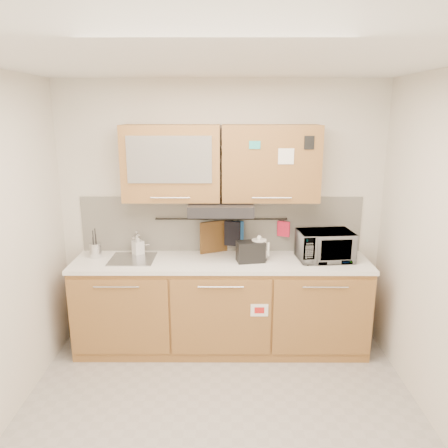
{
  "coord_description": "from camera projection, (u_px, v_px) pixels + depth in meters",
  "views": [
    {
      "loc": [
        0.04,
        -2.76,
        2.3
      ],
      "look_at": [
        0.03,
        1.05,
        1.31
      ],
      "focal_mm": 35.0,
      "sensor_mm": 36.0,
      "label": 1
    }
  ],
  "objects": [
    {
      "name": "range_hood",
      "position": [
        221.0,
        208.0,
        4.1
      ],
      "size": [
        0.6,
        0.46,
        0.1
      ],
      "primitive_type": "cube",
      "color": "black",
      "rests_on": "upper_cabinets"
    },
    {
      "name": "upper_cabinets",
      "position": [
        221.0,
        163.0,
        4.07
      ],
      "size": [
        1.82,
        0.37,
        0.7
      ],
      "color": "#A67B3B",
      "rests_on": "wall_back"
    },
    {
      "name": "microwave",
      "position": [
        325.0,
        246.0,
        4.14
      ],
      "size": [
        0.54,
        0.4,
        0.28
      ],
      "primitive_type": "imported",
      "rotation": [
        0.0,
        0.0,
        0.11
      ],
      "color": "#999999",
      "rests_on": "countertop"
    },
    {
      "name": "utensil_rail",
      "position": [
        221.0,
        219.0,
        4.33
      ],
      "size": [
        1.3,
        0.02,
        0.02
      ],
      "primitive_type": "cylinder",
      "rotation": [
        0.0,
        1.57,
        0.0
      ],
      "color": "black",
      "rests_on": "backsplash"
    },
    {
      "name": "backsplash",
      "position": [
        221.0,
        224.0,
        4.38
      ],
      "size": [
        2.8,
        0.02,
        0.56
      ],
      "primitive_type": "cube",
      "color": "silver",
      "rests_on": "countertop"
    },
    {
      "name": "ceiling",
      "position": [
        219.0,
        59.0,
        2.59
      ],
      "size": [
        3.2,
        3.2,
        0.0
      ],
      "primitive_type": "plane",
      "rotation": [
        3.14,
        0.0,
        0.0
      ],
      "color": "white",
      "rests_on": "wall_back"
    },
    {
      "name": "oven_mitt",
      "position": [
        238.0,
        231.0,
        4.35
      ],
      "size": [
        0.12,
        0.04,
        0.19
      ],
      "primitive_type": "cube",
      "rotation": [
        0.0,
        0.0,
        0.08
      ],
      "color": "#215498",
      "rests_on": "utensil_rail"
    },
    {
      "name": "kettle",
      "position": [
        259.0,
        250.0,
        4.14
      ],
      "size": [
        0.18,
        0.16,
        0.25
      ],
      "rotation": [
        0.0,
        0.0,
        -0.07
      ],
      "color": "white",
      "rests_on": "countertop"
    },
    {
      "name": "dark_pouch",
      "position": [
        232.0,
        233.0,
        4.35
      ],
      "size": [
        0.17,
        0.09,
        0.25
      ],
      "primitive_type": "cube",
      "rotation": [
        0.0,
        0.0,
        -0.31
      ],
      "color": "black",
      "rests_on": "utensil_rail"
    },
    {
      "name": "soap_bottle",
      "position": [
        138.0,
        244.0,
        4.3
      ],
      "size": [
        0.13,
        0.14,
        0.21
      ],
      "primitive_type": "imported",
      "rotation": [
        0.0,
        0.0,
        0.69
      ],
      "color": "#999999",
      "rests_on": "countertop"
    },
    {
      "name": "utensil_crock",
      "position": [
        96.0,
        250.0,
        4.23
      ],
      "size": [
        0.12,
        0.12,
        0.29
      ],
      "rotation": [
        0.0,
        0.0,
        0.04
      ],
      "color": "silver",
      "rests_on": "countertop"
    },
    {
      "name": "toaster",
      "position": [
        251.0,
        251.0,
        4.1
      ],
      "size": [
        0.28,
        0.2,
        0.2
      ],
      "rotation": [
        0.0,
        0.0,
        0.18
      ],
      "color": "black",
      "rests_on": "countertop"
    },
    {
      "name": "sink",
      "position": [
        133.0,
        259.0,
        4.19
      ],
      "size": [
        0.42,
        0.4,
        0.26
      ],
      "color": "silver",
      "rests_on": "countertop"
    },
    {
      "name": "base_cabinet",
      "position": [
        221.0,
        309.0,
        4.3
      ],
      "size": [
        2.8,
        0.64,
        0.88
      ],
      "color": "#A67B3B",
      "rests_on": "floor"
    },
    {
      "name": "wall_back",
      "position": [
        221.0,
        214.0,
        4.37
      ],
      "size": [
        3.2,
        0.0,
        3.2
      ],
      "primitive_type": "plane",
      "rotation": [
        1.57,
        0.0,
        0.0
      ],
      "color": "silver",
      "rests_on": "ground"
    },
    {
      "name": "countertop",
      "position": [
        221.0,
        262.0,
        4.17
      ],
      "size": [
        2.82,
        0.62,
        0.04
      ],
      "primitive_type": "cube",
      "color": "white",
      "rests_on": "base_cabinet"
    },
    {
      "name": "pot_holder",
      "position": [
        283.0,
        229.0,
        4.34
      ],
      "size": [
        0.12,
        0.07,
        0.15
      ],
      "primitive_type": "cube",
      "rotation": [
        0.0,
        0.0,
        -0.41
      ],
      "color": "red",
      "rests_on": "utensil_rail"
    },
    {
      "name": "floor",
      "position": [
        220.0,
        430.0,
        3.24
      ],
      "size": [
        3.2,
        3.2,
        0.0
      ],
      "primitive_type": "plane",
      "color": "#9E9993",
      "rests_on": "ground"
    },
    {
      "name": "cutting_board",
      "position": [
        215.0,
        240.0,
        4.37
      ],
      "size": [
        0.3,
        0.15,
        0.39
      ],
      "primitive_type": "cube",
      "rotation": [
        0.0,
        0.0,
        0.42
      ],
      "color": "brown",
      "rests_on": "utensil_rail"
    }
  ]
}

